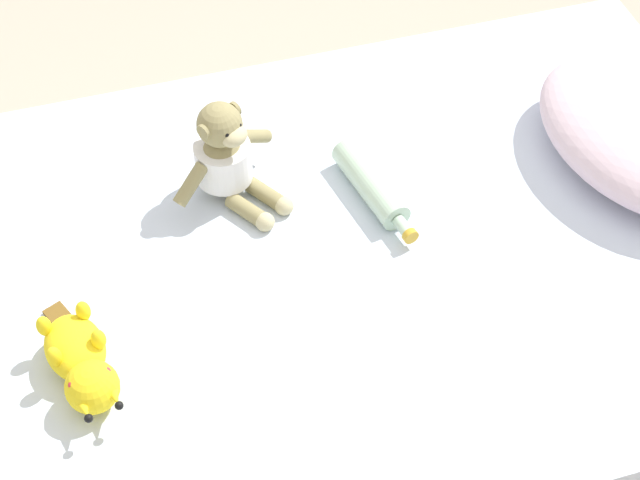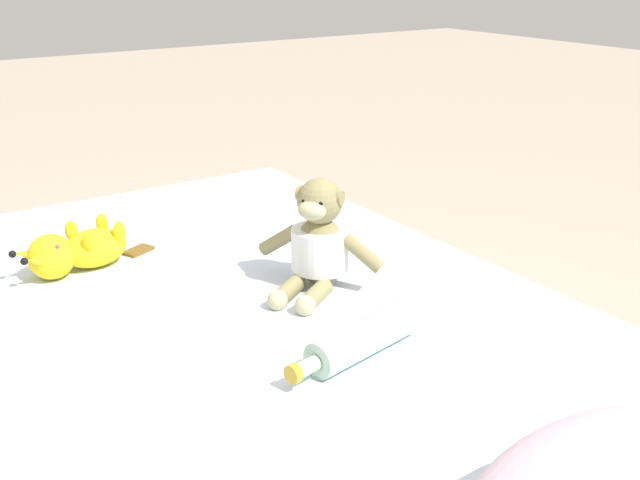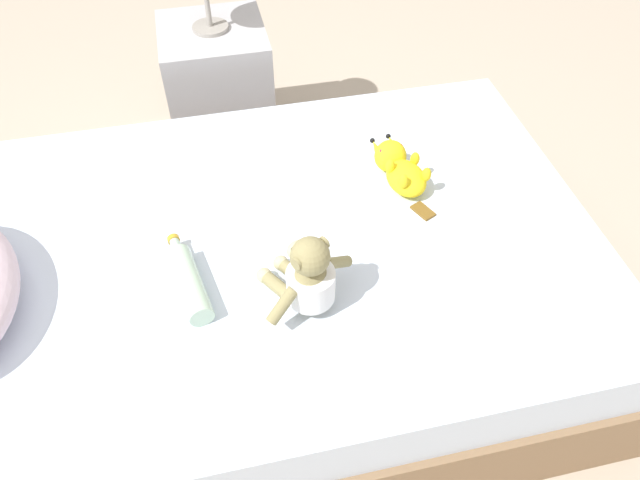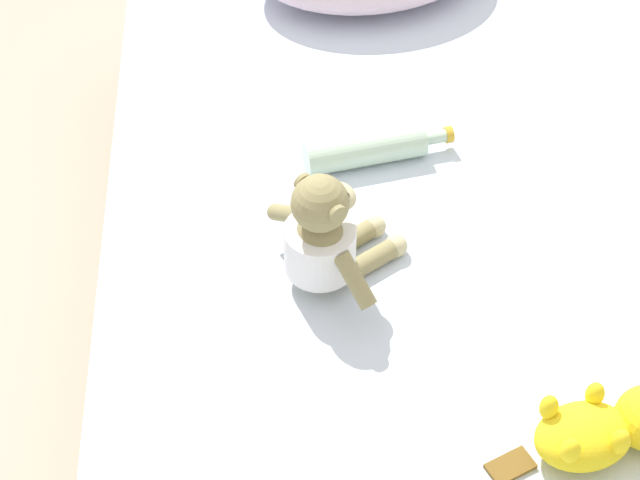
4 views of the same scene
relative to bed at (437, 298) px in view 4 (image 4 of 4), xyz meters
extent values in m
plane|color=#B7A893|center=(0.00, 0.00, -0.23)|extent=(16.00, 16.00, 0.00)
cube|color=#846647|center=(0.00, 0.00, -0.09)|extent=(1.30, 2.07, 0.29)
cube|color=silver|center=(0.00, 0.00, 0.15)|extent=(1.26, 2.01, 0.18)
ellipsoid|color=#8E8456|center=(-0.25, -0.14, 0.31)|extent=(0.14, 0.15, 0.15)
cylinder|color=white|center=(-0.25, -0.14, 0.32)|extent=(0.17, 0.17, 0.09)
sphere|color=#8E8456|center=(-0.25, -0.14, 0.42)|extent=(0.10, 0.10, 0.10)
ellipsoid|color=#C1B789|center=(-0.21, -0.12, 0.42)|extent=(0.07, 0.08, 0.04)
sphere|color=black|center=(-0.22, -0.11, 0.43)|extent=(0.01, 0.01, 0.01)
sphere|color=black|center=(-0.20, -0.14, 0.43)|extent=(0.01, 0.01, 0.01)
cylinder|color=#8E8456|center=(-0.27, -0.10, 0.44)|extent=(0.03, 0.02, 0.03)
cylinder|color=#8E8456|center=(-0.22, -0.18, 0.44)|extent=(0.03, 0.02, 0.03)
cylinder|color=#8E8456|center=(-0.30, -0.06, 0.32)|extent=(0.08, 0.10, 0.08)
cylinder|color=#8E8456|center=(-0.19, -0.22, 0.32)|extent=(0.08, 0.10, 0.08)
cylinder|color=#8E8456|center=(-0.18, -0.07, 0.26)|extent=(0.10, 0.08, 0.04)
cylinder|color=#8E8456|center=(-0.15, -0.12, 0.26)|extent=(0.10, 0.08, 0.04)
sphere|color=#C1B789|center=(-0.14, -0.04, 0.26)|extent=(0.04, 0.04, 0.04)
sphere|color=#C1B789|center=(-0.11, -0.09, 0.26)|extent=(0.04, 0.04, 0.04)
ellipsoid|color=yellow|center=(0.12, -0.51, 0.28)|extent=(0.17, 0.14, 0.08)
ellipsoid|color=yellow|center=(0.14, -0.46, 0.32)|extent=(0.03, 0.03, 0.05)
ellipsoid|color=yellow|center=(0.16, -0.55, 0.32)|extent=(0.03, 0.03, 0.05)
ellipsoid|color=yellow|center=(0.07, -0.48, 0.32)|extent=(0.03, 0.03, 0.05)
ellipsoid|color=yellow|center=(0.08, -0.56, 0.32)|extent=(0.03, 0.03, 0.05)
cube|color=brown|center=(0.01, -0.53, 0.24)|extent=(0.08, 0.07, 0.01)
cylinder|color=#B2D1B7|center=(-0.14, 0.15, 0.27)|extent=(0.24, 0.11, 0.06)
cylinder|color=#B2D1B7|center=(0.00, 0.18, 0.27)|extent=(0.05, 0.03, 0.03)
cylinder|color=gold|center=(0.03, 0.19, 0.27)|extent=(0.02, 0.04, 0.03)
camera|label=1|loc=(1.30, -0.38, 1.85)|focal=57.34mm
camera|label=2|loc=(0.58, 1.08, 0.91)|focal=42.24mm
camera|label=3|loc=(-1.16, 0.04, 1.49)|focal=34.05mm
camera|label=4|loc=(-0.33, -1.31, 1.58)|focal=57.61mm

